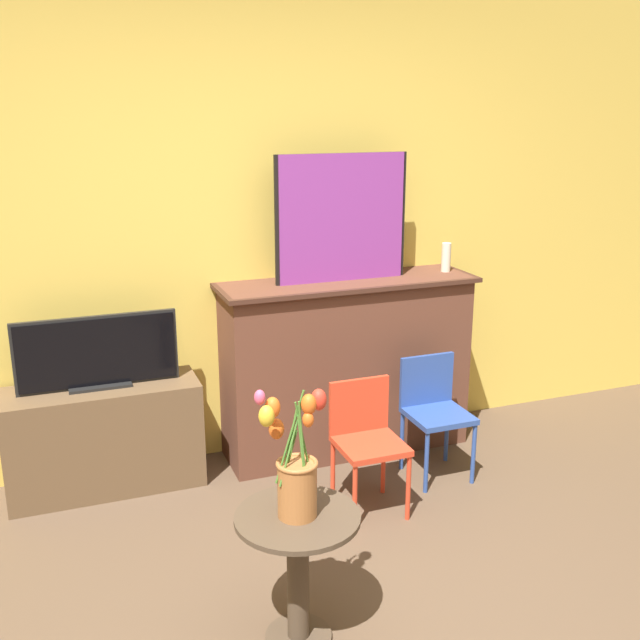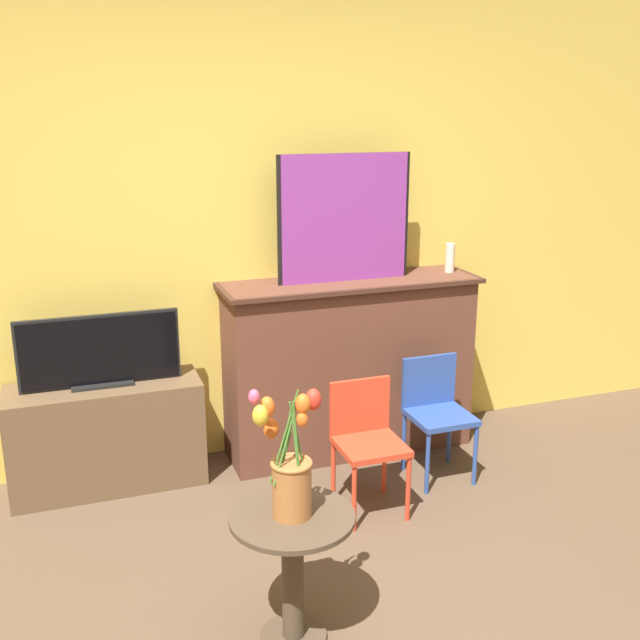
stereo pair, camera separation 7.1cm
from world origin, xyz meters
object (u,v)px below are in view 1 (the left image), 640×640
(painting, at_px, (342,218))
(vase_tulips, at_px, (295,470))
(tv_monitor, at_px, (97,353))
(chair_red, at_px, (366,435))
(chair_blue, at_px, (434,407))

(painting, bearing_deg, vase_tulips, -117.75)
(tv_monitor, xyz_separation_m, chair_red, (1.21, -0.67, -0.36))
(chair_red, bearing_deg, chair_blue, 22.58)
(tv_monitor, distance_m, chair_blue, 1.81)
(vase_tulips, bearing_deg, painting, 62.25)
(chair_blue, bearing_deg, chair_red, -157.42)
(tv_monitor, bearing_deg, chair_blue, -15.22)
(tv_monitor, relative_size, chair_red, 1.24)
(tv_monitor, height_order, chair_red, tv_monitor)
(chair_red, height_order, vase_tulips, vase_tulips)
(painting, height_order, chair_red, painting)
(tv_monitor, height_order, vase_tulips, vase_tulips)
(chair_blue, height_order, vase_tulips, vase_tulips)
(painting, distance_m, vase_tulips, 1.81)
(vase_tulips, bearing_deg, tv_monitor, 110.50)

